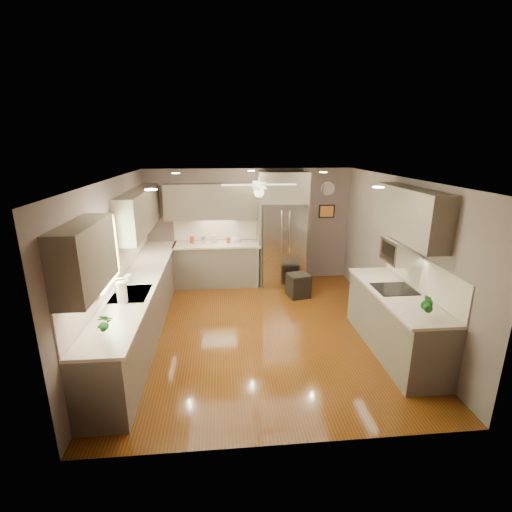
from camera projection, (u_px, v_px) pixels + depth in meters
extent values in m
plane|color=#4A2009|center=(261.00, 330.00, 6.23)|extent=(5.00, 5.00, 0.00)
plane|color=white|center=(261.00, 179.00, 5.51)|extent=(5.00, 5.00, 0.00)
plane|color=brown|center=(249.00, 226.00, 8.25)|extent=(4.50, 0.00, 4.50)
plane|color=brown|center=(289.00, 337.00, 3.49)|extent=(4.50, 0.00, 4.50)
plane|color=brown|center=(115.00, 263.00, 5.67)|extent=(0.00, 5.00, 5.00)
plane|color=brown|center=(397.00, 255.00, 6.07)|extent=(0.00, 5.00, 5.00)
cylinder|color=maroon|center=(192.00, 240.00, 7.97)|extent=(0.09, 0.09, 0.14)
cylinder|color=silver|center=(203.00, 240.00, 7.98)|extent=(0.13, 0.13, 0.15)
cylinder|color=#BEA88E|center=(214.00, 239.00, 8.00)|extent=(0.14, 0.14, 0.17)
cylinder|color=maroon|center=(228.00, 240.00, 8.00)|extent=(0.11, 0.11, 0.12)
imported|color=white|center=(128.00, 277.00, 5.72)|extent=(0.10, 0.10, 0.17)
imported|color=#1C5F1B|center=(103.00, 323.00, 4.09)|extent=(0.19, 0.15, 0.33)
imported|color=#1C5F1B|center=(428.00, 305.00, 4.56)|extent=(0.21, 0.19, 0.32)
imported|color=#BEA88E|center=(236.00, 242.00, 8.03)|extent=(0.26, 0.26, 0.05)
cube|color=brown|center=(142.00, 306.00, 6.07)|extent=(0.60, 4.70, 0.90)
cube|color=beige|center=(140.00, 279.00, 5.94)|extent=(0.65, 4.70, 0.04)
cube|color=#C0B59E|center=(118.00, 263.00, 5.83)|extent=(0.02, 4.70, 0.50)
cube|color=brown|center=(217.00, 265.00, 8.13)|extent=(1.85, 0.60, 0.90)
cube|color=beige|center=(217.00, 244.00, 7.98)|extent=(1.85, 0.65, 0.04)
cube|color=#C0B59E|center=(216.00, 229.00, 8.19)|extent=(1.85, 0.02, 0.50)
cube|color=brown|center=(85.00, 257.00, 3.99)|extent=(0.33, 1.20, 0.75)
cube|color=brown|center=(140.00, 211.00, 6.76)|extent=(0.33, 2.40, 0.75)
cube|color=brown|center=(215.00, 202.00, 7.86)|extent=(2.15, 0.33, 0.75)
cube|color=brown|center=(410.00, 214.00, 5.31)|extent=(0.33, 1.70, 0.75)
cube|color=#BFF2B2|center=(104.00, 253.00, 5.11)|extent=(0.01, 1.00, 0.80)
cube|color=#975229|center=(102.00, 223.00, 4.98)|extent=(0.05, 1.12, 0.06)
cube|color=#975229|center=(109.00, 282.00, 5.23)|extent=(0.05, 1.12, 0.06)
cube|color=#975229|center=(93.00, 265.00, 4.60)|extent=(0.05, 0.06, 0.80)
cube|color=#975229|center=(116.00, 243.00, 5.61)|extent=(0.05, 0.06, 0.80)
cube|color=silver|center=(131.00, 294.00, 5.32)|extent=(0.50, 0.70, 0.03)
cube|color=#262626|center=(131.00, 297.00, 5.33)|extent=(0.44, 0.62, 0.05)
cylinder|color=silver|center=(116.00, 287.00, 5.26)|extent=(0.02, 0.02, 0.24)
cylinder|color=silver|center=(119.00, 279.00, 5.23)|extent=(0.16, 0.02, 0.02)
cube|color=silver|center=(282.00, 244.00, 8.07)|extent=(0.92, 0.72, 1.82)
cube|color=black|center=(285.00, 260.00, 7.82)|extent=(0.88, 0.02, 0.02)
cube|color=black|center=(285.00, 232.00, 7.64)|extent=(0.01, 0.02, 1.00)
cylinder|color=silver|center=(282.00, 233.00, 7.60)|extent=(0.02, 0.02, 0.90)
cylinder|color=silver|center=(289.00, 233.00, 7.62)|extent=(0.02, 0.02, 0.90)
cube|color=brown|center=(283.00, 187.00, 7.77)|extent=(1.04, 0.60, 0.63)
cube|color=brown|center=(259.00, 244.00, 8.08)|extent=(0.06, 0.60, 1.82)
cube|color=brown|center=(304.00, 243.00, 8.17)|extent=(0.06, 0.60, 1.82)
cube|color=brown|center=(395.00, 322.00, 5.51)|extent=(0.65, 2.20, 0.90)
cube|color=beige|center=(397.00, 293.00, 5.37)|extent=(0.70, 2.20, 0.04)
cube|color=#C0B59E|center=(421.00, 274.00, 5.32)|extent=(0.02, 2.20, 0.50)
cube|color=black|center=(394.00, 289.00, 5.46)|extent=(0.56, 0.52, 0.01)
cube|color=silver|center=(401.00, 251.00, 5.46)|extent=(0.42, 0.55, 0.34)
cube|color=black|center=(388.00, 252.00, 5.44)|extent=(0.02, 0.40, 0.26)
cylinder|color=white|center=(259.00, 180.00, 5.81)|extent=(0.03, 0.03, 0.08)
cylinder|color=white|center=(259.00, 186.00, 5.83)|extent=(0.22, 0.22, 0.10)
sphere|color=white|center=(259.00, 192.00, 5.86)|extent=(0.16, 0.16, 0.16)
cube|color=white|center=(281.00, 185.00, 5.86)|extent=(0.48, 0.11, 0.01)
cube|color=white|center=(257.00, 183.00, 6.16)|extent=(0.11, 0.48, 0.01)
cube|color=white|center=(237.00, 185.00, 5.80)|extent=(0.48, 0.11, 0.01)
cube|color=white|center=(261.00, 187.00, 5.50)|extent=(0.11, 0.48, 0.01)
cylinder|color=white|center=(176.00, 173.00, 6.62)|extent=(0.14, 0.14, 0.01)
cylinder|color=white|center=(323.00, 172.00, 6.87)|extent=(0.14, 0.14, 0.01)
cylinder|color=white|center=(151.00, 190.00, 4.24)|extent=(0.14, 0.14, 0.01)
cylinder|color=white|center=(378.00, 187.00, 4.48)|extent=(0.14, 0.14, 0.01)
cylinder|color=white|center=(251.00, 171.00, 7.23)|extent=(0.14, 0.14, 0.01)
cylinder|color=white|center=(328.00, 189.00, 8.16)|extent=(0.30, 0.03, 0.30)
cylinder|color=silver|center=(328.00, 189.00, 8.15)|extent=(0.29, 0.00, 0.29)
cube|color=black|center=(327.00, 211.00, 8.30)|extent=(0.36, 0.03, 0.30)
cube|color=#C36E27|center=(327.00, 211.00, 8.29)|extent=(0.30, 0.01, 0.24)
cube|color=black|center=(298.00, 286.00, 7.55)|extent=(0.49, 0.49, 0.45)
cube|color=black|center=(299.00, 275.00, 7.48)|extent=(0.46, 0.46, 0.03)
cylinder|color=white|center=(122.00, 293.00, 4.98)|extent=(0.13, 0.13, 0.31)
cylinder|color=silver|center=(122.00, 292.00, 4.97)|extent=(0.03, 0.03, 0.33)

